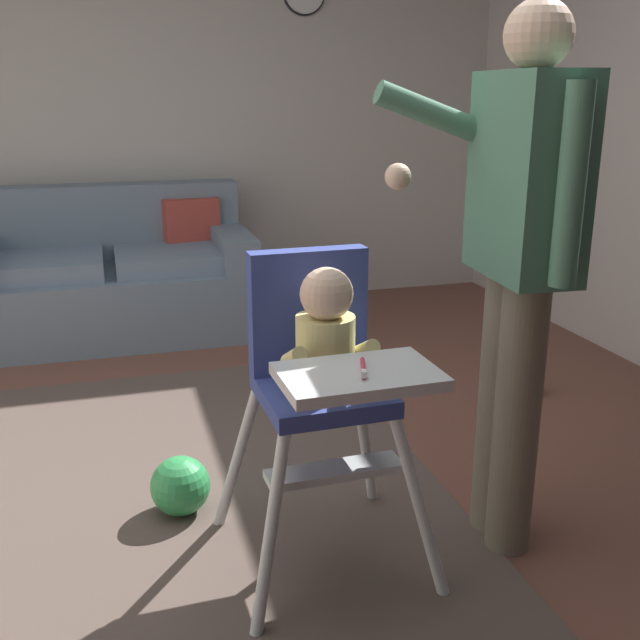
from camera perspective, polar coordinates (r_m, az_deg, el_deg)
The scene contains 8 objects.
ground at distance 2.76m, azimuth -7.58°, elevation -14.68°, with size 6.33×6.88×0.10m, color brown.
wall_far at distance 5.01m, azimuth -13.24°, elevation 16.09°, with size 5.53×0.06×2.69m, color beige.
area_rug at distance 2.80m, azimuth -11.01°, elevation -13.11°, with size 1.91×2.47×0.01m, color brown.
couch at distance 4.61m, azimuth -15.73°, elevation 3.11°, with size 1.65×0.86×0.86m.
high_chair at distance 2.15m, azimuth 0.21°, elevation -3.07°, with size 0.62×0.74×0.96m.
adult_standing at distance 2.26m, azimuth 15.04°, elevation 4.58°, with size 0.51×0.52×1.64m.
toy_ball at distance 2.65m, azimuth -10.70°, elevation -12.42°, with size 0.21×0.21×0.21m, color green.
toy_ball_second at distance 3.71m, azimuth 15.63°, elevation -4.44°, with size 0.15×0.15×0.15m, color gold.
Camera 1 is at (-0.31, -2.33, 1.40)m, focal length 41.59 mm.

